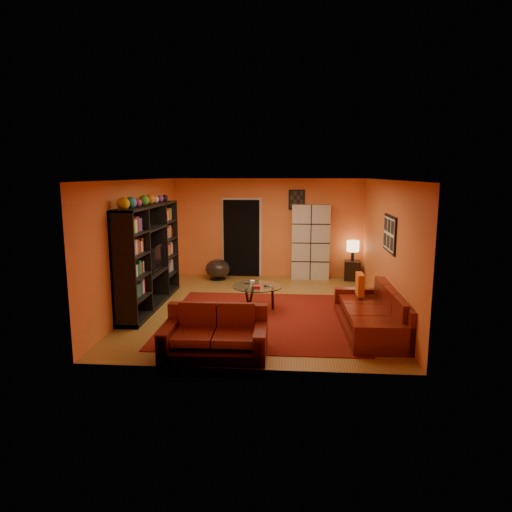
# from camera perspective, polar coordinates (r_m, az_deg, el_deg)

# --- Properties ---
(floor) EXTENTS (6.00, 6.00, 0.00)m
(floor) POSITION_cam_1_polar(r_m,az_deg,el_deg) (9.43, 0.47, -6.50)
(floor) COLOR brown
(floor) RESTS_ON ground
(ceiling) EXTENTS (6.00, 6.00, 0.00)m
(ceiling) POSITION_cam_1_polar(r_m,az_deg,el_deg) (9.03, 0.49, 9.51)
(ceiling) COLOR white
(ceiling) RESTS_ON wall_back
(wall_back) EXTENTS (6.00, 0.00, 6.00)m
(wall_back) POSITION_cam_1_polar(r_m,az_deg,el_deg) (12.10, 1.49, 3.52)
(wall_back) COLOR orange
(wall_back) RESTS_ON floor
(wall_front) EXTENTS (6.00, 0.00, 6.00)m
(wall_front) POSITION_cam_1_polar(r_m,az_deg,el_deg) (6.20, -1.49, -2.94)
(wall_front) COLOR orange
(wall_front) RESTS_ON floor
(wall_left) EXTENTS (0.00, 6.00, 6.00)m
(wall_left) POSITION_cam_1_polar(r_m,az_deg,el_deg) (9.64, -14.51, 1.47)
(wall_left) COLOR orange
(wall_left) RESTS_ON floor
(wall_right) EXTENTS (0.00, 6.00, 6.00)m
(wall_right) POSITION_cam_1_polar(r_m,az_deg,el_deg) (9.30, 16.03, 1.09)
(wall_right) COLOR orange
(wall_right) RESTS_ON floor
(rug) EXTENTS (3.60, 3.60, 0.01)m
(rug) POSITION_cam_1_polar(r_m,az_deg,el_deg) (8.75, 0.80, -7.79)
(rug) COLOR #4E0D08
(rug) RESTS_ON floor
(doorway) EXTENTS (0.95, 0.10, 2.04)m
(doorway) POSITION_cam_1_polar(r_m,az_deg,el_deg) (12.16, -1.82, 2.22)
(doorway) COLOR black
(doorway) RESTS_ON floor
(wall_art_right) EXTENTS (0.03, 1.00, 0.70)m
(wall_art_right) POSITION_cam_1_polar(r_m,az_deg,el_deg) (8.97, 16.38, 2.68)
(wall_art_right) COLOR black
(wall_art_right) RESTS_ON wall_right
(wall_art_back) EXTENTS (0.42, 0.03, 0.52)m
(wall_art_back) POSITION_cam_1_polar(r_m,az_deg,el_deg) (12.00, 5.11, 7.02)
(wall_art_back) COLOR black
(wall_art_back) RESTS_ON wall_back
(entertainment_unit) EXTENTS (0.45, 3.00, 2.10)m
(entertainment_unit) POSITION_cam_1_polar(r_m,az_deg,el_deg) (9.61, -13.18, -0.01)
(entertainment_unit) COLOR black
(entertainment_unit) RESTS_ON floor
(tv) EXTENTS (0.93, 0.12, 0.54)m
(tv) POSITION_cam_1_polar(r_m,az_deg,el_deg) (9.68, -12.73, -0.28)
(tv) COLOR black
(tv) RESTS_ON entertainment_unit
(sofa) EXTENTS (1.08, 2.49, 0.85)m
(sofa) POSITION_cam_1_polar(r_m,az_deg,el_deg) (8.33, 14.85, -7.09)
(sofa) COLOR #4E100A
(sofa) RESTS_ON rug
(loveseat) EXTENTS (1.59, 0.98, 0.85)m
(loveseat) POSITION_cam_1_polar(r_m,az_deg,el_deg) (7.12, -5.09, -9.77)
(loveseat) COLOR #4E100A
(loveseat) RESTS_ON rug
(throw_pillow) EXTENTS (0.12, 0.42, 0.42)m
(throw_pillow) POSITION_cam_1_polar(r_m,az_deg,el_deg) (8.96, 12.86, -3.47)
(throw_pillow) COLOR #D75717
(throw_pillow) RESTS_ON sofa
(coffee_table) EXTENTS (0.99, 0.99, 0.50)m
(coffee_table) POSITION_cam_1_polar(r_m,az_deg,el_deg) (9.15, 0.18, -4.05)
(coffee_table) COLOR silver
(coffee_table) RESTS_ON floor
(storage_cabinet) EXTENTS (0.98, 0.44, 1.94)m
(storage_cabinet) POSITION_cam_1_polar(r_m,az_deg,el_deg) (11.94, 6.81, 1.77)
(storage_cabinet) COLOR #B9B5AB
(storage_cabinet) RESTS_ON floor
(bowl_chair) EXTENTS (0.64, 0.64, 0.53)m
(bowl_chair) POSITION_cam_1_polar(r_m,az_deg,el_deg) (11.88, -4.80, -1.61)
(bowl_chair) COLOR black
(bowl_chair) RESTS_ON floor
(side_table) EXTENTS (0.44, 0.44, 0.50)m
(side_table) POSITION_cam_1_polar(r_m,az_deg,el_deg) (12.07, 11.92, -1.77)
(side_table) COLOR black
(side_table) RESTS_ON floor
(table_lamp) EXTENTS (0.31, 0.31, 0.52)m
(table_lamp) POSITION_cam_1_polar(r_m,az_deg,el_deg) (11.96, 12.03, 1.14)
(table_lamp) COLOR black
(table_lamp) RESTS_ON side_table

